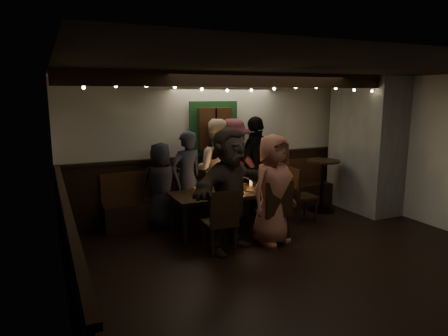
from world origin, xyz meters
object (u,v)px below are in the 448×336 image
dining_table (229,195)px  chair_near_left (222,218)px  chair_near_right (276,208)px  person_d (232,169)px  person_f (229,190)px  person_g (273,190)px  chair_end (298,192)px  person_e (256,166)px  person_c (215,170)px  person_a (161,186)px  high_top (322,179)px  person_b (187,178)px

dining_table → chair_near_left: (-0.51, -0.84, -0.09)m
chair_near_right → person_d: size_ratio=0.54×
person_f → chair_near_left: bearing=-172.8°
dining_table → person_d: size_ratio=1.04×
chair_near_right → person_g: person_g is taller
chair_near_left → chair_end: chair_end is taller
person_e → person_c: bearing=-23.8°
person_a → person_g: 1.95m
person_c → person_e: bearing=-155.1°
chair_near_left → person_c: person_c is taller
high_top → person_g: (-1.80, -1.09, 0.20)m
chair_near_right → person_e: 1.63m
chair_end → person_e: bearing=118.9°
person_e → person_f: (-1.25, -1.46, -0.02)m
person_b → person_c: person_c is taller
dining_table → person_e: size_ratio=1.02×
chair_near_right → chair_near_left: bearing=-176.9°
person_g → person_b: bearing=106.2°
person_a → person_e: size_ratio=0.79×
chair_end → person_b: size_ratio=0.60×
chair_end → person_b: 2.00m
chair_end → high_top: (0.85, 0.39, 0.08)m
high_top → person_g: bearing=-148.7°
chair_near_left → dining_table: bearing=58.7°
chair_near_right → chair_end: size_ratio=1.00×
chair_near_right → person_g: bearing=139.1°
person_a → chair_near_left: bearing=126.1°
person_f → person_b: bearing=73.2°
person_a → person_d: person_d is taller
high_top → person_b: 2.72m
person_d → person_e: size_ratio=0.98×
dining_table → person_e: person_e is taller
person_d → high_top: bearing=170.0°
person_a → person_f: (0.63, -1.38, 0.17)m
high_top → person_b: person_b is taller
person_f → high_top: bearing=-0.6°
high_top → person_f: person_f is taller
dining_table → person_a: bearing=146.5°
chair_end → person_c: 1.53m
person_f → person_a: bearing=90.9°
chair_end → person_a: size_ratio=0.67×
person_f → person_g: person_f is taller
dining_table → person_c: person_c is taller
chair_near_left → chair_near_right: (0.93, 0.05, 0.02)m
dining_table → chair_near_right: bearing=-62.0°
chair_near_right → high_top: high_top is taller
high_top → person_d: 1.85m
chair_near_right → person_f: size_ratio=0.55×
chair_near_left → person_g: (0.89, 0.08, 0.31)m
person_c → chair_end: bearing=173.5°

